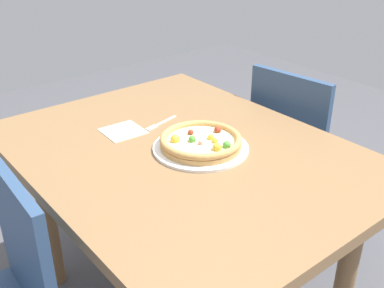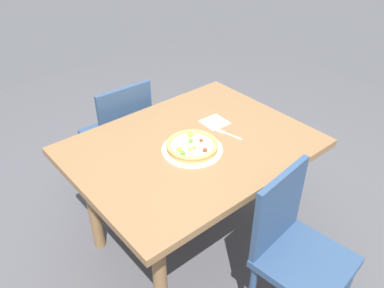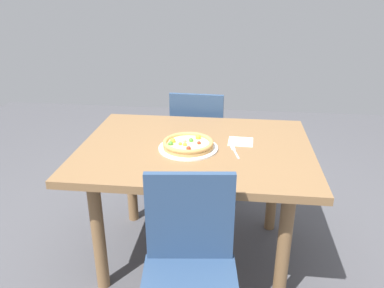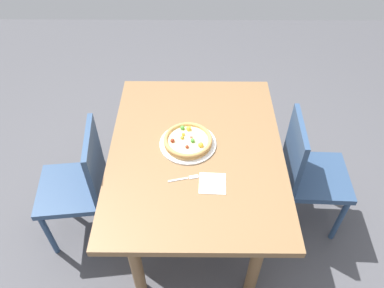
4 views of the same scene
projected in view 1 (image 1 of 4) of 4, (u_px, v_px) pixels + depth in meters
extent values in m
cube|color=olive|center=(183.00, 155.00, 1.60)|extent=(1.29, 0.99, 0.04)
cylinder|color=olive|center=(347.00, 272.00, 1.62)|extent=(0.07, 0.07, 0.70)
cylinder|color=olive|center=(177.00, 164.00, 2.29)|extent=(0.07, 0.07, 0.70)
cylinder|color=olive|center=(47.00, 215.00, 1.92)|extent=(0.07, 0.07, 0.70)
cylinder|color=navy|center=(291.00, 171.00, 2.52)|extent=(0.04, 0.04, 0.42)
cylinder|color=navy|center=(348.00, 195.00, 2.31)|extent=(0.04, 0.04, 0.42)
cylinder|color=navy|center=(252.00, 195.00, 2.31)|extent=(0.04, 0.04, 0.42)
cylinder|color=navy|center=(311.00, 225.00, 2.09)|extent=(0.04, 0.04, 0.42)
cube|color=navy|center=(305.00, 154.00, 2.20)|extent=(0.44, 0.44, 0.04)
cube|color=navy|center=(287.00, 121.00, 1.98)|extent=(0.38, 0.07, 0.42)
cube|color=navy|center=(24.00, 246.00, 1.25)|extent=(0.38, 0.04, 0.42)
cylinder|color=white|center=(201.00, 148.00, 1.59)|extent=(0.33, 0.33, 0.01)
cylinder|color=tan|center=(201.00, 144.00, 1.58)|extent=(0.28, 0.28, 0.02)
cylinder|color=beige|center=(201.00, 141.00, 1.58)|extent=(0.24, 0.24, 0.01)
torus|color=tan|center=(201.00, 139.00, 1.57)|extent=(0.28, 0.28, 0.02)
sphere|color=#E58C7F|center=(201.00, 143.00, 1.55)|extent=(0.02, 0.02, 0.02)
sphere|color=gold|center=(217.00, 147.00, 1.51)|extent=(0.03, 0.03, 0.03)
sphere|color=maroon|center=(218.00, 130.00, 1.63)|extent=(0.03, 0.03, 0.03)
sphere|color=gold|center=(211.00, 137.00, 1.58)|extent=(0.02, 0.02, 0.02)
sphere|color=gold|center=(175.00, 139.00, 1.56)|extent=(0.03, 0.03, 0.03)
sphere|color=gold|center=(215.00, 141.00, 1.56)|extent=(0.02, 0.02, 0.02)
sphere|color=#4C9E38|center=(192.00, 139.00, 1.56)|extent=(0.03, 0.03, 0.03)
sphere|color=#4C9E38|center=(227.00, 145.00, 1.53)|extent=(0.03, 0.03, 0.03)
sphere|color=maroon|center=(191.00, 132.00, 1.62)|extent=(0.02, 0.02, 0.02)
cube|color=silver|center=(166.00, 120.00, 1.80)|extent=(0.04, 0.11, 0.00)
cube|color=silver|center=(152.00, 128.00, 1.74)|extent=(0.03, 0.05, 0.00)
cube|color=white|center=(123.00, 131.00, 1.71)|extent=(0.15, 0.15, 0.00)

